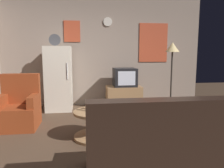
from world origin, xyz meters
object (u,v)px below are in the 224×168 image
object	(u,v)px
coffee_table	(96,124)
armchair	(19,109)
standing_lamp	(172,52)
book_stack	(146,106)
remote_control	(94,112)
couch	(167,151)
tv_stand	(124,97)
mug_ceramic_white	(89,106)
wine_glass	(88,106)
crt_tv	(125,77)
fridge	(59,78)

from	to	relation	value
coffee_table	armchair	size ratio (longest dim) A/B	0.75
standing_lamp	coffee_table	size ratio (longest dim) A/B	2.21
book_stack	remote_control	bearing A→B (deg)	-127.11
standing_lamp	couch	world-z (taller)	standing_lamp
tv_stand	mug_ceramic_white	xyz separation A→B (m)	(-0.90, -1.69, 0.21)
couch	book_stack	distance (m)	3.07
wine_glass	crt_tv	bearing A→B (deg)	62.64
remote_control	armchair	xyz separation A→B (m)	(-1.33, 0.78, -0.11)
tv_stand	remote_control	bearing A→B (deg)	-113.32
armchair	book_stack	world-z (taller)	armchair
tv_stand	couch	distance (m)	3.07
wine_glass	remote_control	distance (m)	0.15
wine_glass	armchair	size ratio (longest dim) A/B	0.16
fridge	armchair	world-z (taller)	fridge
standing_lamp	armchair	size ratio (longest dim) A/B	1.66
armchair	fridge	bearing A→B (deg)	62.63
crt_tv	coffee_table	world-z (taller)	crt_tv
crt_tv	remote_control	size ratio (longest dim) A/B	3.60
fridge	mug_ceramic_white	distance (m)	1.86
tv_stand	standing_lamp	xyz separation A→B (m)	(1.07, -0.33, 1.09)
remote_control	armchair	distance (m)	1.54
standing_lamp	mug_ceramic_white	size ratio (longest dim) A/B	17.67
standing_lamp	couch	bearing A→B (deg)	-113.28
fridge	armchair	xyz separation A→B (m)	(-0.60, -1.15, -0.42)
tv_stand	remote_control	distance (m)	2.08
couch	book_stack	bearing A→B (deg)	77.48
coffee_table	wine_glass	xyz separation A→B (m)	(-0.14, 0.02, 0.29)
wine_glass	book_stack	world-z (taller)	wine_glass
mug_ceramic_white	wine_glass	bearing A→B (deg)	-99.25
standing_lamp	wine_glass	size ratio (longest dim) A/B	10.60
mug_ceramic_white	crt_tv	bearing A→B (deg)	61.53
coffee_table	remote_control	bearing A→B (deg)	-118.19
crt_tv	wine_glass	world-z (taller)	crt_tv
crt_tv	armchair	distance (m)	2.48
standing_lamp	coffee_table	bearing A→B (deg)	-141.06
fridge	coffee_table	world-z (taller)	fridge
armchair	mug_ceramic_white	bearing A→B (deg)	-24.57
armchair	book_stack	xyz separation A→B (m)	(2.70, 1.04, -0.30)
tv_stand	wine_glass	world-z (taller)	wine_glass
armchair	remote_control	bearing A→B (deg)	-30.54
standing_lamp	crt_tv	bearing A→B (deg)	162.35
wine_glass	book_stack	xyz separation A→B (m)	(1.47, 1.73, -0.47)
tv_stand	crt_tv	bearing A→B (deg)	-2.62
wine_glass	coffee_table	bearing A→B (deg)	-6.63
fridge	book_stack	distance (m)	2.23
fridge	mug_ceramic_white	size ratio (longest dim) A/B	19.67
tv_stand	standing_lamp	size ratio (longest dim) A/B	0.53
standing_lamp	armchair	world-z (taller)	standing_lamp
remote_control	couch	bearing A→B (deg)	-27.65
tv_stand	wine_glass	distance (m)	2.05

